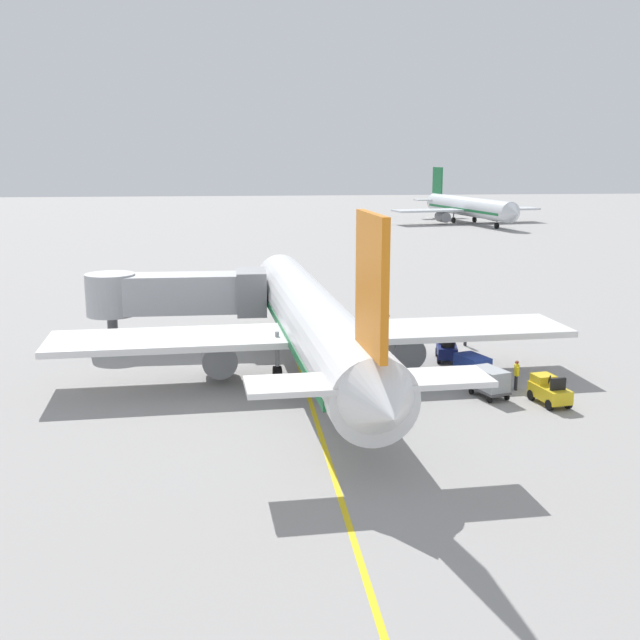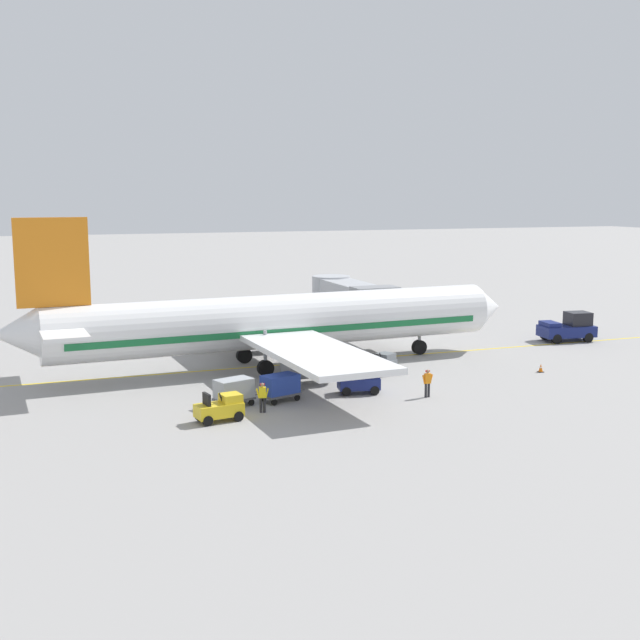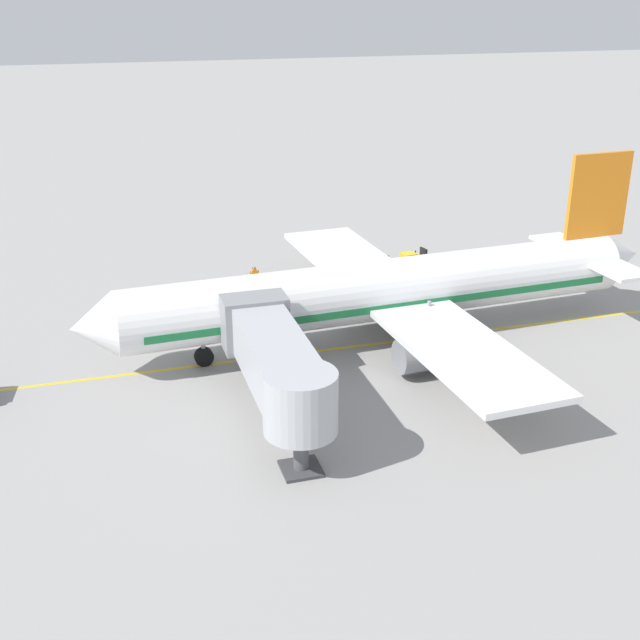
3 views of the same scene
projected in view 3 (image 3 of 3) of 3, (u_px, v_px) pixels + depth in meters
ground_plane at (403, 341)px, 50.45m from camera, size 400.00×400.00×0.00m
gate_lead_in_line at (403, 341)px, 50.45m from camera, size 0.24×80.00×0.01m
parked_airliner at (387, 291)px, 49.56m from camera, size 30.25×37.33×10.63m
jet_bridge at (276, 361)px, 39.71m from camera, size 12.19×3.50×4.98m
baggage_tug_lead at (415, 261)px, 62.69m from camera, size 1.65×2.67×1.62m
baggage_tug_trailing at (308, 285)px, 57.66m from camera, size 1.70×2.69×1.62m
baggage_tug_spare at (278, 310)px, 53.24m from camera, size 2.24×2.77×1.62m
baggage_cart_front at (376, 275)px, 58.98m from camera, size 1.92×2.97×1.58m
baggage_cart_second_in_train at (411, 271)px, 59.79m from camera, size 1.92×2.97×1.58m
ground_crew_wing_walker at (321, 300)px, 54.23m from camera, size 0.63×0.50×1.69m
ground_crew_loader at (254, 276)px, 58.66m from camera, size 0.25×0.73×1.69m
ground_crew_marshaller at (387, 264)px, 61.19m from camera, size 0.31×0.73×1.69m
safety_cone_nose_left at (109, 317)px, 53.21m from camera, size 0.36×0.36×0.59m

